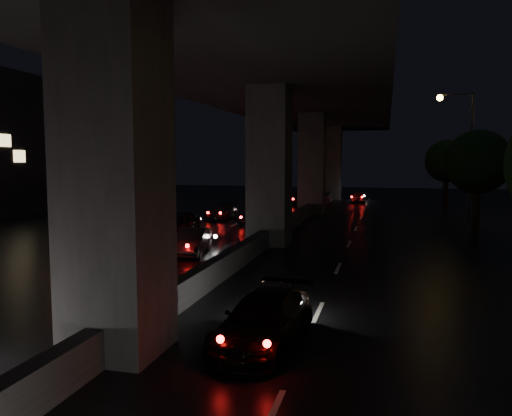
% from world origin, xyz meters
% --- Properties ---
extents(ground, '(120.00, 120.00, 0.00)m').
position_xyz_m(ground, '(0.00, 0.00, 0.00)').
color(ground, black).
rests_on(ground, ground).
extents(viaduct, '(12.00, 80.00, 10.50)m').
position_xyz_m(viaduct, '(0.00, 5.00, 8.34)').
color(viaduct, '#2F2F31').
rests_on(viaduct, ground).
extents(median_barrier, '(0.45, 70.00, 0.85)m').
position_xyz_m(median_barrier, '(0.00, 5.00, 0.42)').
color(median_barrier, '#2F2F31').
rests_on(median_barrier, ground).
extents(tree_c, '(3.80, 3.80, 6.12)m').
position_xyz_m(tree_c, '(11.00, 12.00, 4.20)').
color(tree_c, black).
rests_on(tree_c, ground).
extents(tree_d, '(3.80, 3.80, 6.12)m').
position_xyz_m(tree_d, '(11.00, 28.00, 4.20)').
color(tree_d, black).
rests_on(tree_d, ground).
extents(streetlight_far, '(2.52, 0.44, 9.00)m').
position_xyz_m(streetlight_far, '(10.97, 18.00, 5.66)').
color(streetlight_far, '#2D2D33').
rests_on(streetlight_far, ground).
extents(car_3, '(2.05, 4.20, 1.18)m').
position_xyz_m(car_3, '(3.08, -8.76, 0.59)').
color(car_3, black).
rests_on(car_3, ground).
extents(car_4, '(1.54, 3.61, 1.16)m').
position_xyz_m(car_4, '(-5.96, -1.49, 0.58)').
color(car_4, '#27272A').
rests_on(car_4, ground).
extents(car_5, '(1.82, 3.68, 1.16)m').
position_xyz_m(car_5, '(-2.83, 1.41, 0.58)').
color(car_5, black).
rests_on(car_5, ground).
extents(car_6, '(1.79, 3.90, 1.30)m').
position_xyz_m(car_6, '(-6.08, 7.26, 0.65)').
color(car_6, black).
rests_on(car_6, ground).
extents(car_7, '(1.66, 3.84, 1.10)m').
position_xyz_m(car_7, '(-5.78, 14.48, 0.55)').
color(car_7, black).
rests_on(car_7, ground).
extents(car_8, '(1.82, 3.39, 1.10)m').
position_xyz_m(car_8, '(-2.76, 12.37, 0.55)').
color(car_8, black).
rests_on(car_8, ground).
extents(car_9, '(1.40, 4.00, 1.32)m').
position_xyz_m(car_9, '(-2.74, 18.98, 0.66)').
color(car_9, '#4C4942').
rests_on(car_9, ground).
extents(car_10, '(2.95, 4.75, 1.23)m').
position_xyz_m(car_10, '(-3.01, 27.22, 0.61)').
color(car_10, black).
rests_on(car_10, ground).
extents(car_11, '(2.06, 4.35, 1.20)m').
position_xyz_m(car_11, '(-6.25, 29.25, 0.60)').
color(car_11, black).
rests_on(car_11, ground).
extents(car_12, '(1.68, 3.57, 1.18)m').
position_xyz_m(car_12, '(3.03, 31.46, 0.59)').
color(car_12, slate).
rests_on(car_12, ground).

